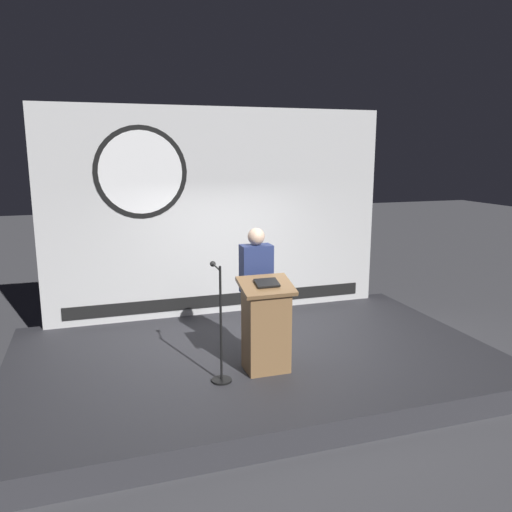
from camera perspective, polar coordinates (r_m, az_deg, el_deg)
ground_plane at (r=7.15m, az=-0.19°, el=-12.86°), size 40.00×40.00×0.00m
stage_platform at (r=7.09m, az=-0.19°, el=-11.75°), size 6.40×4.00×0.30m
banner_display at (r=8.34m, az=-4.36°, el=4.83°), size 5.60×0.12×3.35m
podium at (r=6.29m, az=1.14°, el=-7.88°), size 0.64×0.50×1.16m
speaker_person at (r=6.64m, az=0.02°, el=-4.00°), size 0.40×0.26×1.71m
microphone_stand at (r=6.07m, az=-4.04°, el=-9.46°), size 0.24×0.51×1.40m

